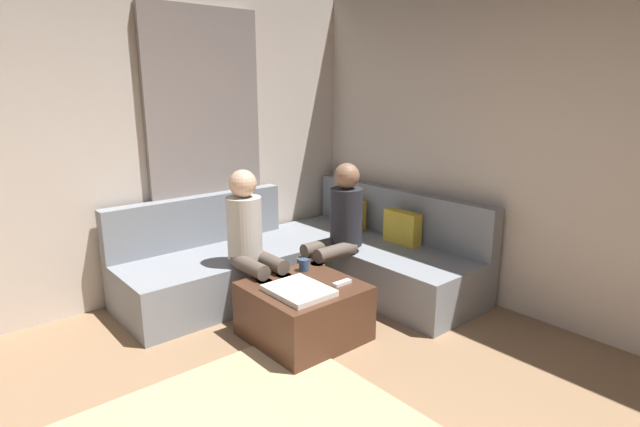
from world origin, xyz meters
TOP-DOWN VIEW (x-y plane):
  - wall_back at (0.00, 2.94)m, footprint 6.00×0.12m
  - wall_left at (-2.94, 0.00)m, footprint 0.12×6.00m
  - curtain_panel at (-2.84, 1.30)m, footprint 0.06×1.10m
  - sectional_couch at (-2.08, 1.88)m, footprint 2.10×2.55m
  - ottoman at (-1.39, 1.26)m, footprint 0.76×0.76m
  - folded_blanket at (-1.29, 1.14)m, footprint 0.44×0.36m
  - coffee_mug at (-1.61, 1.44)m, footprint 0.08×0.08m
  - game_remote at (-1.21, 1.48)m, footprint 0.05×0.15m
  - person_on_couch_back at (-1.75, 1.93)m, footprint 0.30×0.60m
  - person_on_couch_side at (-1.93, 1.17)m, footprint 0.60×0.30m

SIDE VIEW (x-z plane):
  - ottoman at x=-1.39m, z-range 0.00..0.42m
  - sectional_couch at x=-2.08m, z-range -0.15..0.72m
  - game_remote at x=-1.21m, z-range 0.42..0.44m
  - folded_blanket at x=-1.29m, z-range 0.42..0.46m
  - coffee_mug at x=-1.61m, z-range 0.42..0.52m
  - person_on_couch_back at x=-1.75m, z-range 0.06..1.26m
  - person_on_couch_side at x=-1.93m, z-range 0.06..1.26m
  - curtain_panel at x=-2.84m, z-range 0.00..2.50m
  - wall_back at x=0.00m, z-range 0.00..2.70m
  - wall_left at x=-2.94m, z-range 0.00..2.70m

